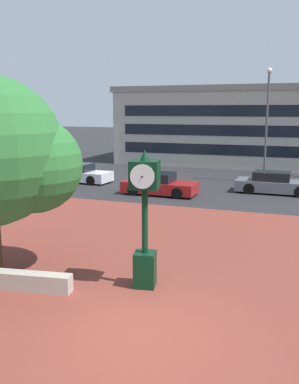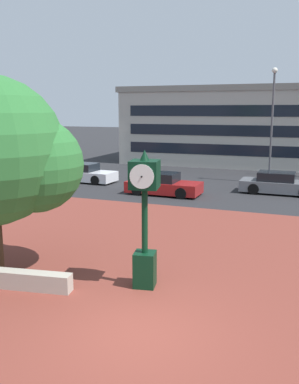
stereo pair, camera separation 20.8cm
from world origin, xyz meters
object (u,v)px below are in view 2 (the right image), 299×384
Objects in this scene: car_street_near at (163,185)px; street_lamp_post at (272,115)px; street_clock at (145,215)px; plaza_tree at (0,154)px; civic_building at (259,125)px; car_street_far at (84,174)px; car_street_distant at (279,184)px.

car_street_near is 0.58× the size of street_lamp_post.
street_clock is 4.67m from plaza_tree.
plaza_tree is 30.54m from civic_building.
car_street_far is 0.96× the size of car_street_distant.
street_clock is at bearing 38.24° from car_street_far.
civic_building is (-2.99, 14.59, 2.88)m from car_street_distant.
car_street_distant is at bearing 66.29° from plaza_tree.
street_lamp_post is at bearing 72.73° from plaza_tree.
street_clock is at bearing 18.17° from car_street_near.
car_street_near is at bearing 96.18° from street_clock.
civic_building is (-0.48, 29.83, 1.38)m from street_clock.
plaza_tree is 20.17m from street_lamp_post.
plaza_tree is 1.29× the size of car_street_distant.
street_clock is 15.51m from car_street_distant.
plaza_tree is 17.41m from car_street_distant.
car_street_far is 0.18× the size of civic_building.
civic_building is (3.90, 30.29, -0.16)m from plaza_tree.
street_clock is at bearing -94.88° from street_lamp_post.
street_lamp_post reaches higher than car_street_near.
car_street_distant is at bearing 69.89° from street_clock.
car_street_distant is 0.61× the size of street_lamp_post.
car_street_far is 18.24m from civic_building.
street_lamp_post reaches higher than car_street_far.
street_lamp_post is (11.93, 4.03, 3.97)m from car_street_far.
car_street_distant is 0.19× the size of civic_building.
street_clock reaches higher than car_street_distant.
street_clock is 13.20m from car_street_near.
street_clock is at bearing -89.09° from civic_building.
car_street_distant is (6.33, 2.69, 0.00)m from car_street_near.
car_street_near is (0.56, 13.01, -3.05)m from plaza_tree.
car_street_distant is 5.40m from street_lamp_post.
civic_building is at bearing 170.30° from car_street_near.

